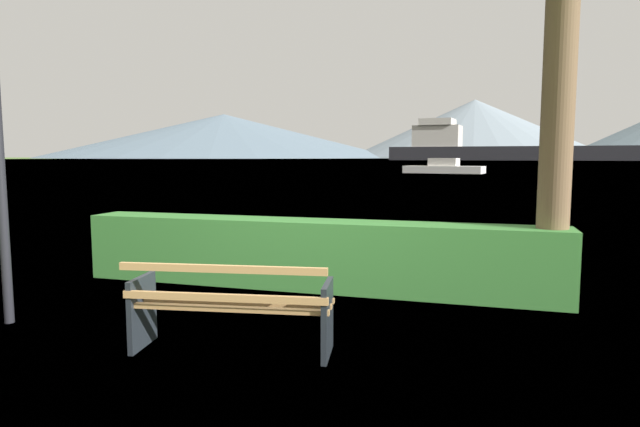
# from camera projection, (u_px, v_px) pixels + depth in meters

# --- Properties ---
(ground_plane) EXTENTS (1400.00, 1400.00, 0.00)m
(ground_plane) POSITION_uv_depth(u_px,v_px,m) (234.00, 350.00, 4.99)
(ground_plane) COLOR #567A38
(water_surface) EXTENTS (620.00, 620.00, 0.00)m
(water_surface) POSITION_uv_depth(u_px,v_px,m) (472.00, 160.00, 298.67)
(water_surface) COLOR slate
(water_surface) RESTS_ON ground_plane
(park_bench) EXTENTS (1.90, 0.83, 0.87)m
(park_bench) POSITION_uv_depth(u_px,v_px,m) (231.00, 307.00, 4.88)
(park_bench) COLOR tan
(park_bench) RESTS_ON ground_plane
(hedge_row) EXTENTS (6.59, 0.63, 0.93)m
(hedge_row) POSITION_uv_depth(u_px,v_px,m) (312.00, 254.00, 7.31)
(hedge_row) COLOR #387A33
(hedge_row) RESTS_ON ground_plane
(cargo_ship_large) EXTENTS (119.29, 29.94, 19.29)m
(cargo_ship_large) POSITION_uv_depth(u_px,v_px,m) (501.00, 148.00, 243.69)
(cargo_ship_large) COLOR #232328
(cargo_ship_large) RESTS_ON water_surface
(fishing_boat_near) EXTENTS (8.65, 4.33, 1.60)m
(fishing_boat_near) POSITION_uv_depth(u_px,v_px,m) (444.00, 168.00, 57.20)
(fishing_boat_near) COLOR silver
(fishing_boat_near) RESTS_ON water_surface
(distant_hills) EXTENTS (811.60, 376.48, 69.32)m
(distant_hills) POSITION_uv_depth(u_px,v_px,m) (443.00, 129.00, 534.98)
(distant_hills) COLOR slate
(distant_hills) RESTS_ON ground_plane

